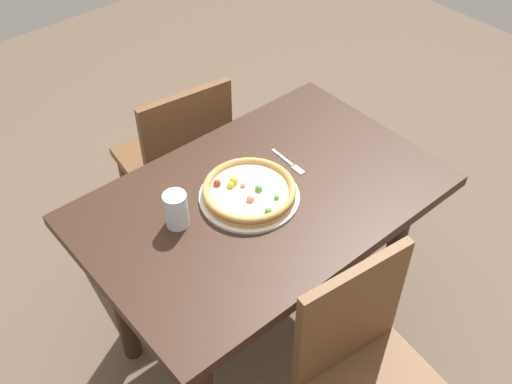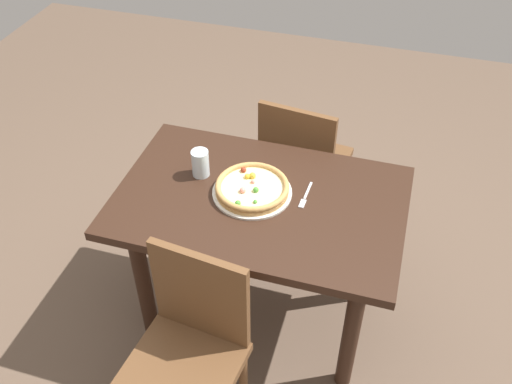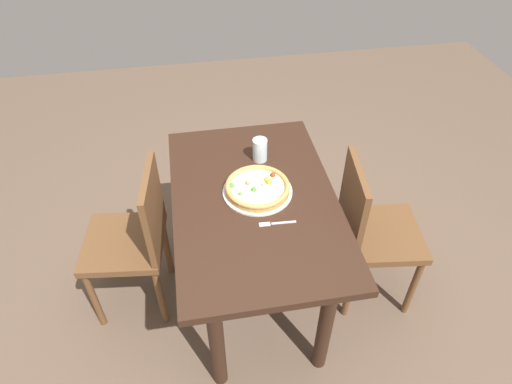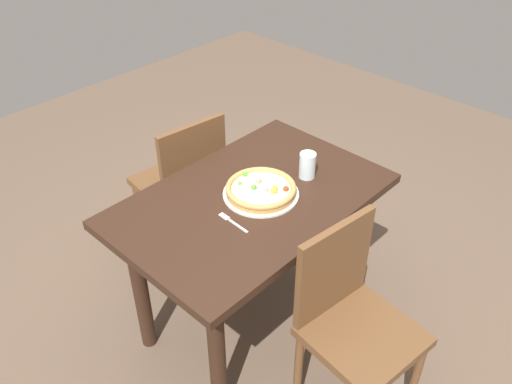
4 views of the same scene
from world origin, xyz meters
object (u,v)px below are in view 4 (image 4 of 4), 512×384
object	(u,v)px
dining_table	(251,220)
plate	(261,194)
drinking_glass	(307,165)
chair_far	(183,182)
chair_near	(351,319)
fork	(231,221)
pizza	(261,189)

from	to	relation	value
dining_table	plate	world-z (taller)	plate
plate	drinking_glass	distance (m)	0.26
dining_table	drinking_glass	distance (m)	0.35
dining_table	chair_far	bearing A→B (deg)	80.60
dining_table	chair_near	distance (m)	0.62
fork	plate	bearing A→B (deg)	-77.59
chair_far	plate	bearing A→B (deg)	-88.69
plate	fork	size ratio (longest dim) A/B	2.00
chair_near	fork	world-z (taller)	chair_near
chair_near	drinking_glass	size ratio (longest dim) A/B	7.42
chair_far	drinking_glass	world-z (taller)	chair_far
dining_table	chair_near	world-z (taller)	chair_near
dining_table	fork	bearing A→B (deg)	-161.90
dining_table	fork	xyz separation A→B (m)	(-0.18, -0.06, 0.13)
plate	chair_far	bearing A→B (deg)	84.51
fork	chair_near	bearing A→B (deg)	-164.40
chair_far	plate	size ratio (longest dim) A/B	2.72
drinking_glass	chair_near	bearing A→B (deg)	-123.09
dining_table	chair_far	xyz separation A→B (m)	(0.10, 0.60, -0.14)
fork	drinking_glass	distance (m)	0.47
drinking_glass	pizza	bearing A→B (deg)	167.24
chair_near	plate	distance (m)	0.64
pizza	dining_table	bearing A→B (deg)	152.01
pizza	fork	size ratio (longest dim) A/B	1.84
chair_far	fork	world-z (taller)	chair_far
chair_near	fork	distance (m)	0.61
dining_table	chair_near	xyz separation A→B (m)	(-0.05, -0.60, -0.14)
dining_table	plate	size ratio (longest dim) A/B	3.59
dining_table	fork	distance (m)	0.23
dining_table	pizza	xyz separation A→B (m)	(0.04, -0.02, 0.16)
dining_table	chair_far	world-z (taller)	chair_far
dining_table	chair_near	bearing A→B (deg)	-95.19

